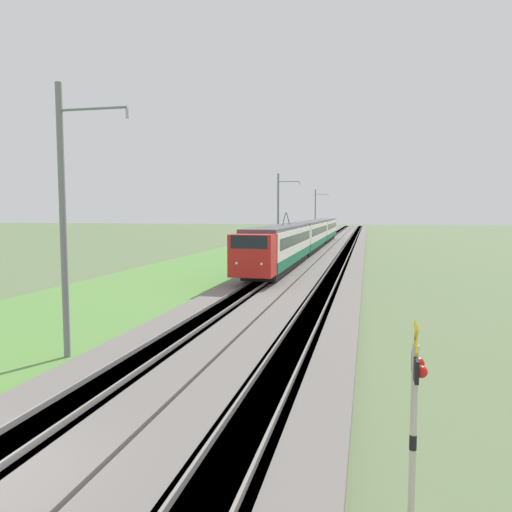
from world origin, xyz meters
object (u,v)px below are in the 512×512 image
crossing_signal_far (415,401)px  catenary_mast_far (316,213)px  catenary_mast_near (64,220)px  passenger_train (309,234)px  catenary_mast_mid (279,214)px

crossing_signal_far → catenary_mast_far: 88.77m
catenary_mast_far → crossing_signal_far: bearing=-173.1°
catenary_mast_near → catenary_mast_far: (81.46, 0.00, 0.07)m
passenger_train → catenary_mast_near: 46.57m
catenary_mast_near → catenary_mast_mid: size_ratio=0.99×
passenger_train → catenary_mast_mid: (-5.70, 2.80, 2.48)m
catenary_mast_near → catenary_mast_mid: 40.73m
passenger_train → crossing_signal_far: passenger_train is taller
catenary_mast_near → catenary_mast_mid: bearing=0.0°
crossing_signal_far → catenary_mast_mid: size_ratio=0.35×
crossing_signal_far → catenary_mast_far: bearing=96.9°
crossing_signal_far → catenary_mast_near: bearing=148.0°
passenger_train → crossing_signal_far: (-53.06, -7.81, -0.34)m
crossing_signal_far → catenary_mast_mid: catenary_mast_mid is taller
passenger_train → catenary_mast_mid: 6.81m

